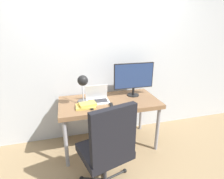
# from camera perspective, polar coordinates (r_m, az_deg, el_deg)

# --- Properties ---
(ground_plane) EXTENTS (12.00, 12.00, 0.00)m
(ground_plane) POSITION_cam_1_polar(r_m,az_deg,el_deg) (2.65, 1.24, -21.85)
(ground_plane) COLOR #937A56
(wall_back) EXTENTS (8.00, 0.05, 2.60)m
(wall_back) POSITION_cam_1_polar(r_m,az_deg,el_deg) (2.77, -3.12, 10.15)
(wall_back) COLOR silver
(wall_back) RESTS_ON ground_plane
(desk) EXTENTS (1.42, 0.71, 0.75)m
(desk) POSITION_cam_1_polar(r_m,az_deg,el_deg) (2.56, -0.88, -5.06)
(desk) COLOR brown
(desk) RESTS_ON ground_plane
(laptop) EXTENTS (0.32, 0.22, 0.23)m
(laptop) POSITION_cam_1_polar(r_m,az_deg,el_deg) (2.50, -4.79, -2.85)
(laptop) COLOR silver
(laptop) RESTS_ON desk
(monitor) EXTENTS (0.62, 0.18, 0.51)m
(monitor) POSITION_cam_1_polar(r_m,az_deg,el_deg) (2.66, 7.13, 3.99)
(monitor) COLOR black
(monitor) RESTS_ON desk
(desk_lamp) EXTENTS (0.14, 0.30, 0.43)m
(desk_lamp) POSITION_cam_1_polar(r_m,az_deg,el_deg) (2.29, -9.54, 1.98)
(desk_lamp) COLOR #4C4C51
(desk_lamp) RESTS_ON desk
(office_chair) EXTENTS (0.62, 0.61, 1.07)m
(office_chair) POSITION_cam_1_polar(r_m,az_deg,el_deg) (1.93, -1.23, -17.89)
(office_chair) COLOR black
(office_chair) RESTS_ON ground_plane
(book_stack) EXTENTS (0.28, 0.19, 0.06)m
(book_stack) POSITION_cam_1_polar(r_m,az_deg,el_deg) (2.34, -8.30, -5.14)
(book_stack) COLOR gold
(book_stack) RESTS_ON desk
(tv_remote) EXTENTS (0.06, 0.16, 0.02)m
(tv_remote) POSITION_cam_1_polar(r_m,az_deg,el_deg) (2.35, -0.13, -5.28)
(tv_remote) COLOR black
(tv_remote) RESTS_ON desk
(media_remote) EXTENTS (0.06, 0.16, 0.02)m
(media_remote) POSITION_cam_1_polar(r_m,az_deg,el_deg) (2.33, -6.59, -5.68)
(media_remote) COLOR black
(media_remote) RESTS_ON desk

